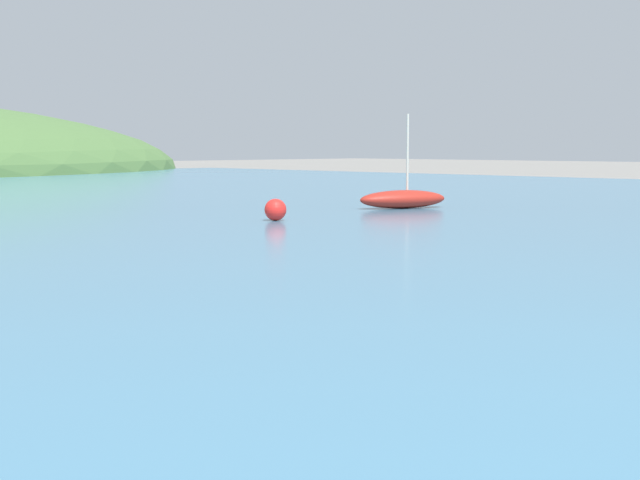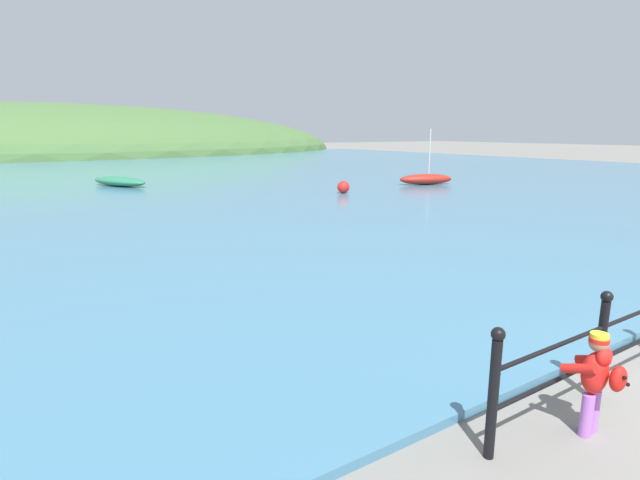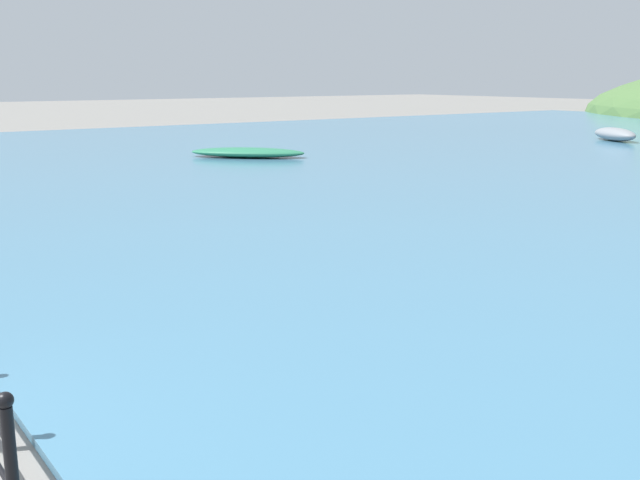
% 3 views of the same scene
% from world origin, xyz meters
% --- Properties ---
extents(boat_white_sailboat, '(4.40, 4.42, 0.39)m').
position_xyz_m(boat_white_sailboat, '(-19.30, 15.72, 0.29)').
color(boat_white_sailboat, '#287551').
rests_on(boat_white_sailboat, water).
extents(boat_blue_hull, '(3.57, 2.62, 0.66)m').
position_xyz_m(boat_blue_hull, '(-15.39, 34.99, 0.43)').
color(boat_blue_hull, gray).
rests_on(boat_blue_hull, water).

